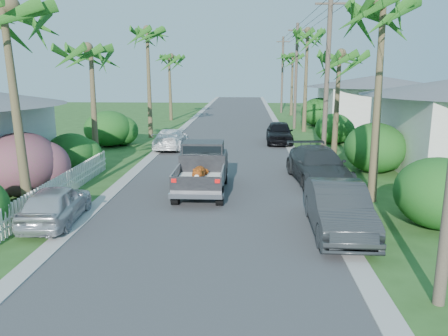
# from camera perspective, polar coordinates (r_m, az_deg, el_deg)

# --- Properties ---
(ground) EXTENTS (120.00, 120.00, 0.00)m
(ground) POSITION_cam_1_polar(r_m,az_deg,el_deg) (12.13, -3.70, -11.90)
(ground) COLOR #294E1D
(ground) RESTS_ON ground
(road) EXTENTS (8.00, 100.00, 0.02)m
(road) POSITION_cam_1_polar(r_m,az_deg,el_deg) (36.33, 0.81, 4.64)
(road) COLOR #38383A
(road) RESTS_ON ground
(curb_left) EXTENTS (0.60, 100.00, 0.06)m
(curb_left) POSITION_cam_1_polar(r_m,az_deg,el_deg) (36.74, -5.93, 4.70)
(curb_left) COLOR #A5A39E
(curb_left) RESTS_ON ground
(curb_right) EXTENTS (0.60, 100.00, 0.06)m
(curb_right) POSITION_cam_1_polar(r_m,az_deg,el_deg) (36.43, 7.60, 4.59)
(curb_right) COLOR #A5A39E
(curb_right) RESTS_ON ground
(pickup_truck) EXTENTS (1.98, 5.12, 2.06)m
(pickup_truck) POSITION_cam_1_polar(r_m,az_deg,el_deg) (18.66, -2.76, 0.15)
(pickup_truck) COLOR black
(pickup_truck) RESTS_ON ground
(parked_car_rn) EXTENTS (1.74, 4.77, 1.56)m
(parked_car_rn) POSITION_cam_1_polar(r_m,az_deg,el_deg) (14.21, 14.73, -5.21)
(parked_car_rn) COLOR #292C2E
(parked_car_rn) RESTS_ON ground
(parked_car_rm) EXTENTS (2.75, 5.62, 1.57)m
(parked_car_rm) POSITION_cam_1_polar(r_m,az_deg,el_deg) (20.38, 12.19, 0.30)
(parked_car_rm) COLOR #2A2D2F
(parked_car_rm) RESTS_ON ground
(parked_car_rf) EXTENTS (1.91, 4.52, 1.53)m
(parked_car_rf) POSITION_cam_1_polar(r_m,az_deg,el_deg) (31.14, 7.24, 4.61)
(parked_car_rf) COLOR black
(parked_car_rf) RESTS_ON ground
(parked_car_ln) EXTENTS (1.83, 3.95, 1.31)m
(parked_car_ln) POSITION_cam_1_polar(r_m,az_deg,el_deg) (15.67, -21.09, -4.46)
(parked_car_ln) COLOR #BBBCC3
(parked_car_ln) RESTS_ON ground
(parked_car_lf) EXTENTS (1.89, 4.54, 1.31)m
(parked_car_lf) POSITION_cam_1_polar(r_m,az_deg,el_deg) (28.88, -6.95, 3.79)
(parked_car_lf) COLOR white
(parked_car_lf) RESTS_ON ground
(palm_l_a) EXTENTS (4.40, 4.40, 8.20)m
(palm_l_a) POSITION_cam_1_polar(r_m,az_deg,el_deg) (15.98, -26.63, 18.19)
(palm_l_a) COLOR brown
(palm_l_a) RESTS_ON ground
(palm_l_b) EXTENTS (4.40, 4.40, 7.40)m
(palm_l_b) POSITION_cam_1_polar(r_m,az_deg,el_deg) (24.39, -17.12, 14.69)
(palm_l_b) COLOR brown
(palm_l_b) RESTS_ON ground
(palm_l_c) EXTENTS (4.40, 4.40, 9.20)m
(palm_l_c) POSITION_cam_1_polar(r_m,az_deg,el_deg) (33.89, -10.03, 17.28)
(palm_l_c) COLOR brown
(palm_l_c) RESTS_ON ground
(palm_l_d) EXTENTS (4.40, 4.40, 7.70)m
(palm_l_d) POSITION_cam_1_polar(r_m,az_deg,el_deg) (45.66, -7.17, 14.26)
(palm_l_d) COLOR brown
(palm_l_d) RESTS_ON ground
(palm_r_a) EXTENTS (4.40, 4.40, 8.70)m
(palm_r_a) POSITION_cam_1_polar(r_m,az_deg,el_deg) (17.84, 20.30, 19.58)
(palm_r_a) COLOR brown
(palm_r_a) RESTS_ON ground
(palm_r_b) EXTENTS (4.40, 4.40, 7.20)m
(palm_r_b) POSITION_cam_1_polar(r_m,az_deg,el_deg) (26.51, 14.86, 14.18)
(palm_r_b) COLOR brown
(palm_r_b) RESTS_ON ground
(palm_r_c) EXTENTS (4.40, 4.40, 9.40)m
(palm_r_c) POSITION_cam_1_polar(r_m,az_deg,el_deg) (37.41, 10.89, 17.09)
(palm_r_c) COLOR brown
(palm_r_c) RESTS_ON ground
(palm_r_d) EXTENTS (4.40, 4.40, 8.00)m
(palm_r_d) POSITION_cam_1_polar(r_m,az_deg,el_deg) (51.25, 9.00, 14.34)
(palm_r_d) COLOR brown
(palm_r_d) RESTS_ON ground
(shrub_l_b) EXTENTS (3.00, 3.30, 2.60)m
(shrub_l_b) POSITION_cam_1_polar(r_m,az_deg,el_deg) (19.62, -24.87, 0.46)
(shrub_l_b) COLOR #AF196F
(shrub_l_b) RESTS_ON ground
(shrub_l_c) EXTENTS (2.40, 2.64, 2.00)m
(shrub_l_c) POSITION_cam_1_polar(r_m,az_deg,el_deg) (23.06, -19.37, 1.82)
(shrub_l_c) COLOR #154C1B
(shrub_l_c) RESTS_ON ground
(shrub_l_d) EXTENTS (3.20, 3.52, 2.40)m
(shrub_l_d) POSITION_cam_1_polar(r_m,az_deg,el_deg) (30.67, -14.86, 5.00)
(shrub_l_d) COLOR #154C1B
(shrub_l_d) RESTS_ON ground
(shrub_r_a) EXTENTS (2.80, 3.08, 2.30)m
(shrub_r_a) POSITION_cam_1_polar(r_m,az_deg,el_deg) (15.79, 26.26, -2.94)
(shrub_r_a) COLOR #154C1B
(shrub_r_a) RESTS_ON ground
(shrub_r_b) EXTENTS (3.00, 3.30, 2.50)m
(shrub_r_b) POSITION_cam_1_polar(r_m,az_deg,el_deg) (23.21, 19.10, 2.53)
(shrub_r_b) COLOR #154C1B
(shrub_r_b) RESTS_ON ground
(shrub_r_c) EXTENTS (2.60, 2.86, 2.10)m
(shrub_r_c) POSITION_cam_1_polar(r_m,az_deg,el_deg) (31.82, 14.14, 5.02)
(shrub_r_c) COLOR #154C1B
(shrub_r_c) RESTS_ON ground
(shrub_r_d) EXTENTS (3.20, 3.52, 2.60)m
(shrub_r_d) POSITION_cam_1_polar(r_m,az_deg,el_deg) (41.67, 12.22, 7.17)
(shrub_r_d) COLOR #154C1B
(shrub_r_d) RESTS_ON ground
(picket_fence) EXTENTS (0.10, 11.00, 1.00)m
(picket_fence) POSITION_cam_1_polar(r_m,az_deg,el_deg) (18.58, -20.42, -2.32)
(picket_fence) COLOR white
(picket_fence) RESTS_ON ground
(house_right_far) EXTENTS (9.00, 8.00, 4.60)m
(house_right_far) POSITION_cam_1_polar(r_m,az_deg,el_deg) (42.69, 18.98, 8.00)
(house_right_far) COLOR silver
(house_right_far) RESTS_ON ground
(utility_pole_b) EXTENTS (1.60, 0.26, 9.00)m
(utility_pole_b) POSITION_cam_1_polar(r_m,az_deg,el_deg) (24.35, 13.29, 11.26)
(utility_pole_b) COLOR brown
(utility_pole_b) RESTS_ON ground
(utility_pole_c) EXTENTS (1.60, 0.26, 9.00)m
(utility_pole_c) POSITION_cam_1_polar(r_m,az_deg,el_deg) (39.20, 9.38, 11.79)
(utility_pole_c) COLOR brown
(utility_pole_c) RESTS_ON ground
(utility_pole_d) EXTENTS (1.60, 0.26, 9.00)m
(utility_pole_d) POSITION_cam_1_polar(r_m,az_deg,el_deg) (54.13, 7.62, 12.02)
(utility_pole_d) COLOR brown
(utility_pole_d) RESTS_ON ground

